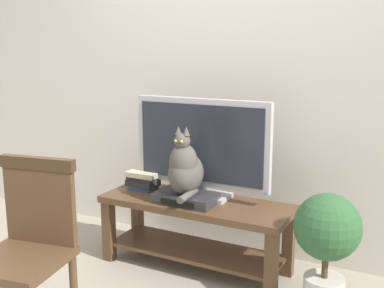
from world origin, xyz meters
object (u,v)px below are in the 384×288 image
object	(u,v)px
media_box	(186,198)
wooden_chair	(29,240)
potted_plant	(327,240)
tv_stand	(195,221)
cat	(185,169)
book_stack	(144,179)
tv	(201,146)

from	to	relation	value
media_box	wooden_chair	world-z (taller)	wooden_chair
potted_plant	tv_stand	bearing A→B (deg)	170.30
tv_stand	cat	size ratio (longest dim) A/B	2.85
wooden_chair	book_stack	distance (m)	1.17
tv_stand	wooden_chair	bearing A→B (deg)	-107.07
media_box	cat	xyz separation A→B (m)	(0.00, -0.01, 0.20)
tv_stand	book_stack	size ratio (longest dim) A/B	5.29
tv	potted_plant	xyz separation A→B (m)	(0.89, -0.24, -0.39)
cat	book_stack	world-z (taller)	cat
tv_stand	book_stack	distance (m)	0.50
media_box	book_stack	bearing A→B (deg)	163.49
tv_stand	tv	distance (m)	0.50
wooden_chair	book_stack	bearing A→B (deg)	95.09
media_box	wooden_chair	distance (m)	1.09
media_box	tv	bearing A→B (deg)	76.42
book_stack	potted_plant	size ratio (longest dim) A/B	0.35
media_box	wooden_chair	size ratio (longest dim) A/B	0.42
book_stack	tv	bearing A→B (deg)	3.67
tv	cat	size ratio (longest dim) A/B	2.14
media_box	potted_plant	bearing A→B (deg)	-5.37
tv_stand	tv	bearing A→B (deg)	89.98
wooden_chair	potted_plant	world-z (taller)	wooden_chair
tv_stand	tv	world-z (taller)	tv
cat	wooden_chair	world-z (taller)	cat
tv	media_box	size ratio (longest dim) A/B	2.40
book_stack	media_box	bearing A→B (deg)	-16.51
cat	wooden_chair	size ratio (longest dim) A/B	0.48
tv_stand	book_stack	xyz separation A→B (m)	(-0.44, 0.06, 0.22)
media_box	potted_plant	world-z (taller)	potted_plant
book_stack	potted_plant	distance (m)	1.35
tv	book_stack	bearing A→B (deg)	-176.33
tv	cat	distance (m)	0.20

